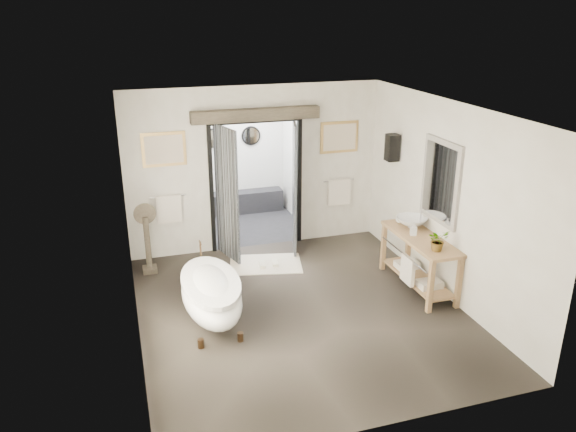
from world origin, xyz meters
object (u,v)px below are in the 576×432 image
at_px(vanity, 418,258).
at_px(rug, 266,264).
at_px(clawfoot_tub, 211,294).
at_px(basin, 412,222).

bearing_deg(vanity, rug, 143.47).
bearing_deg(vanity, clawfoot_tub, -179.48).
distance_m(vanity, basin, 0.60).
height_order(rug, basin, basin).
xyz_separation_m(clawfoot_tub, rug, (1.18, 1.53, -0.41)).
xyz_separation_m(vanity, rug, (-2.02, 1.50, -0.50)).
bearing_deg(basin, vanity, -79.09).
distance_m(clawfoot_tub, vanity, 3.21).
bearing_deg(basin, rug, 173.72).
height_order(vanity, basin, basin).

